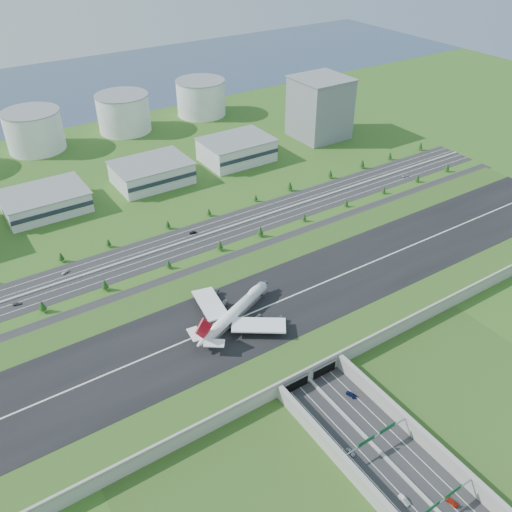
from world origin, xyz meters
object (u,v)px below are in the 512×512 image
car_6 (405,176)px  car_7 (65,272)px  office_tower (320,108)px  boeing_747 (235,311)px  car_1 (404,500)px  car_2 (351,394)px  car_4 (17,304)px  car_5 (193,233)px  car_0 (350,452)px  car_3 (451,501)px

car_6 → car_7: car_6 is taller
office_tower → boeing_747: (-211.43, -194.65, -13.82)m
office_tower → car_1: office_tower is taller
car_1 → car_6: 294.65m
boeing_747 → car_6: (215.88, 84.62, -12.79)m
boeing_747 → car_1: bearing=-111.6°
car_2 → car_4: size_ratio=1.10×
boeing_747 → car_5: 105.61m
car_7 → office_tower: bearing=84.2°
office_tower → car_5: office_tower is taller
car_1 → car_0: bearing=95.6°
office_tower → car_5: size_ratio=11.38×
car_0 → office_tower: bearing=52.9°
boeing_747 → car_0: 92.97m
car_1 → car_6: size_ratio=0.94×
boeing_747 → car_2: (22.01, -68.28, -12.83)m
car_2 → car_4: 194.16m
car_0 → car_6: bearing=38.6°
car_2 → car_0: bearing=34.4°
car_5 → car_7: (-88.44, 1.96, -0.08)m
car_6 → car_7: 278.08m
car_5 → car_6: car_5 is taller
car_0 → car_1: size_ratio=0.90×
car_1 → car_4: size_ratio=1.09×
car_1 → car_2: (18.22, 51.64, -0.13)m
car_5 → boeing_747: bearing=-2.4°
boeing_747 → car_6: bearing=-2.0°
boeing_747 → car_0: bearing=-112.9°
car_4 → car_5: 121.51m
car_3 → car_6: 291.72m
car_0 → car_1: (3.07, -27.84, 0.06)m
car_6 → car_1: bearing=145.1°
boeing_747 → car_4: bearing=113.6°
boeing_747 → car_0: size_ratio=12.98×
car_3 → car_7: size_ratio=1.14×
boeing_747 → car_1: boeing_747 is taller
boeing_747 → car_6: size_ratio=10.94×
car_4 → car_6: bearing=-79.3°
car_1 → car_5: (23.08, 221.26, -0.06)m
car_1 → car_4: 229.27m
car_6 → car_5: bearing=96.1°
boeing_747 → car_5: (26.86, 101.34, -12.76)m
car_2 → car_6: (193.87, 152.90, 0.04)m
office_tower → car_6: size_ratio=9.92×
car_4 → car_6: car_4 is taller
car_2 → car_4: car_4 is taller
office_tower → boeing_747: 287.72m
car_5 → car_4: bearing=-71.1°
boeing_747 → car_6: 232.22m
boeing_747 → car_5: size_ratio=12.55×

